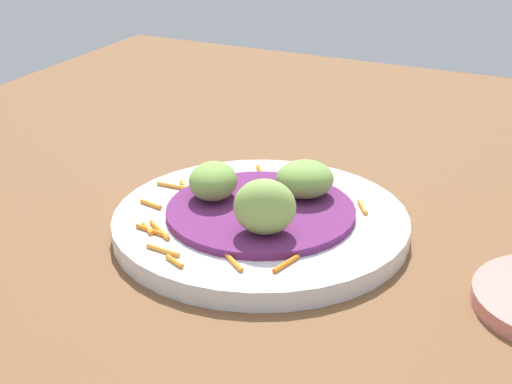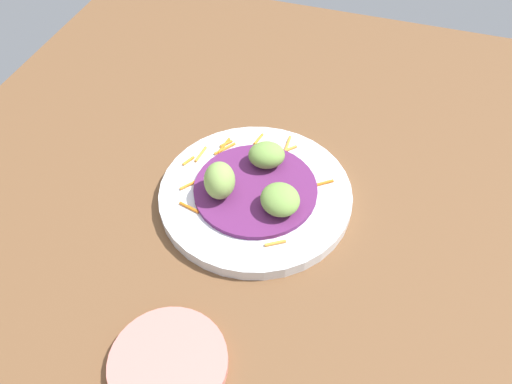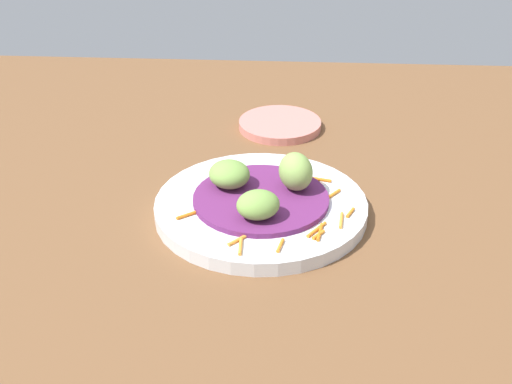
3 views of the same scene
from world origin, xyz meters
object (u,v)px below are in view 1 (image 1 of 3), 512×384
guac_scoop_left (213,181)px  guac_scoop_center (265,207)px  main_plate (261,224)px  guac_scoop_right (305,179)px

guac_scoop_left → guac_scoop_center: bearing=149.2°
guac_scoop_left → guac_scoop_center: guac_scoop_center is taller
main_plate → guac_scoop_left: 5.74cm
guac_scoop_center → main_plate: bearing=-60.8°
guac_scoop_right → guac_scoop_left: bearing=29.2°
main_plate → guac_scoop_left: guac_scoop_left is taller
guac_scoop_left → guac_scoop_right: same height
guac_scoop_right → main_plate: bearing=59.2°
main_plate → guac_scoop_left: size_ratio=5.18×
guac_scoop_left → guac_scoop_right: size_ratio=0.96×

